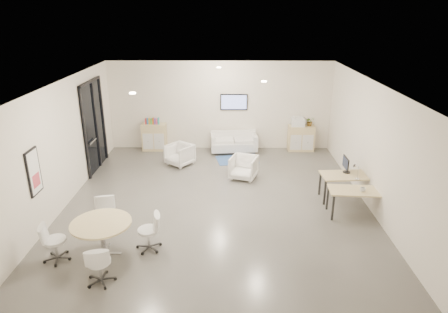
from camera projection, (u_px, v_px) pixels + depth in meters
name	position (u px, v px, depth m)	size (l,w,h in m)	color
room_shell	(216.00, 147.00, 10.20)	(9.60, 10.60, 4.80)	#53514B
glass_door	(94.00, 123.00, 12.62)	(0.09, 1.90, 2.85)	black
artwork	(34.00, 172.00, 8.76)	(0.05, 0.54, 1.04)	black
wall_tv	(234.00, 102.00, 14.32)	(0.98, 0.06, 0.58)	black
ceiling_spots	(209.00, 79.00, 10.43)	(3.14, 4.14, 0.03)	#FFEAC6
sideboard_left	(154.00, 137.00, 14.59)	(0.87, 0.45, 0.98)	#D4BD80
sideboard_right	(301.00, 138.00, 14.54)	(0.93, 0.45, 0.93)	#D4BD80
books	(152.00, 121.00, 14.38)	(0.50, 0.14, 0.22)	red
printer	(298.00, 122.00, 14.33)	(0.50, 0.42, 0.33)	white
loveseat	(234.00, 143.00, 14.46)	(1.70, 0.96, 0.61)	silver
blue_rug	(237.00, 160.00, 13.79)	(1.37, 0.91, 0.01)	#305292
armchair_left	(180.00, 154.00, 13.23)	(0.76, 0.71, 0.78)	silver
armchair_right	(244.00, 166.00, 12.16)	(0.76, 0.71, 0.78)	silver
desk_rear	(348.00, 177.00, 10.71)	(1.46, 0.81, 0.74)	#D4BD80
desk_front	(356.00, 193.00, 9.92)	(1.36, 0.75, 0.69)	#D4BD80
monitor	(346.00, 164.00, 10.74)	(0.20, 0.50, 0.44)	black
round_table	(101.00, 226.00, 8.28)	(1.26, 1.26, 0.76)	#D4BD80
meeting_chairs	(103.00, 237.00, 8.38)	(2.53, 2.53, 0.82)	white
plant_cabinet	(310.00, 122.00, 14.33)	(0.30, 0.33, 0.26)	#3F7F3F
plant_floor	(52.00, 244.00, 8.75)	(0.16, 0.28, 0.13)	#3F7F3F
cup	(363.00, 189.00, 9.79)	(0.13, 0.10, 0.13)	white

